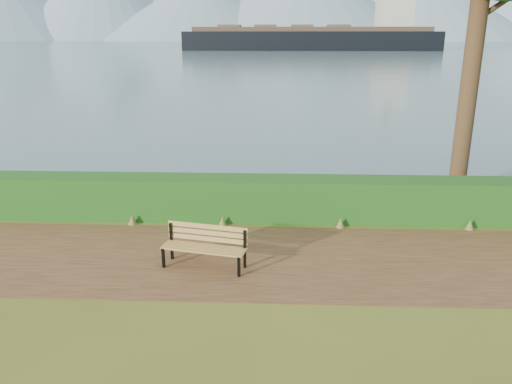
{
  "coord_description": "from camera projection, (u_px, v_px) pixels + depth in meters",
  "views": [
    {
      "loc": [
        0.12,
        -8.63,
        4.21
      ],
      "look_at": [
        -0.29,
        1.2,
        1.1
      ],
      "focal_mm": 35.0,
      "sensor_mm": 36.0,
      "label": 1
    }
  ],
  "objects": [
    {
      "name": "ground",
      "position": [
        269.0,
        266.0,
        9.49
      ],
      "size": [
        140.0,
        140.0,
        0.0
      ],
      "primitive_type": "plane",
      "color": "#4E5A19",
      "rests_on": "ground"
    },
    {
      "name": "path",
      "position": [
        269.0,
        259.0,
        9.78
      ],
      "size": [
        40.0,
        3.4,
        0.01
      ],
      "primitive_type": "cube",
      "color": "#502C1B",
      "rests_on": "ground"
    },
    {
      "name": "hedge",
      "position": [
        271.0,
        198.0,
        11.82
      ],
      "size": [
        32.0,
        0.85,
        1.0
      ],
      "primitive_type": "cube",
      "color": "#164C15",
      "rests_on": "ground"
    },
    {
      "name": "water",
      "position": [
        278.0,
        43.0,
        257.18
      ],
      "size": [
        700.0,
        510.0,
        0.0
      ],
      "primitive_type": "cube",
      "color": "#486475",
      "rests_on": "ground"
    },
    {
      "name": "mountains",
      "position": [
        267.0,
        3.0,
        388.34
      ],
      "size": [
        585.0,
        190.0,
        70.0
      ],
      "color": "#7A92A2",
      "rests_on": "ground"
    },
    {
      "name": "bench",
      "position": [
        205.0,
        244.0,
        9.37
      ],
      "size": [
        1.65,
        0.79,
        0.8
      ],
      "rotation": [
        0.0,
        0.0,
        -0.22
      ],
      "color": "black",
      "rests_on": "ground"
    },
    {
      "name": "cargo_ship",
      "position": [
        319.0,
        39.0,
        138.68
      ],
      "size": [
        70.56,
        12.16,
        21.37
      ],
      "rotation": [
        0.0,
        0.0,
        -0.02
      ],
      "color": "black",
      "rests_on": "ground"
    }
  ]
}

